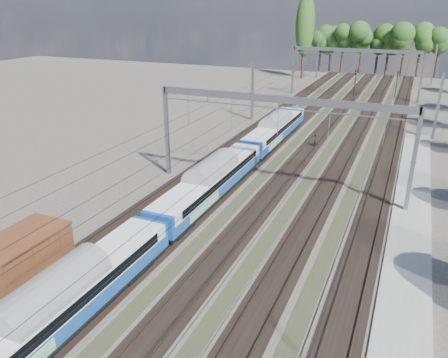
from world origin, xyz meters
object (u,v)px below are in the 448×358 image
at_px(emu_train, 210,178).
at_px(signal_near, 355,83).
at_px(worker, 316,141).
at_px(signal_far, 397,81).

height_order(emu_train, signal_near, signal_near).
height_order(emu_train, worker, emu_train).
bearing_deg(worker, signal_far, -2.98).
relative_size(worker, signal_far, 0.35).
bearing_deg(worker, signal_near, 5.94).
relative_size(signal_near, signal_far, 1.27).
distance_m(signal_near, signal_far, 12.79).
bearing_deg(emu_train, worker, 75.61).
relative_size(emu_train, signal_near, 8.85).
distance_m(emu_train, signal_far, 57.36).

